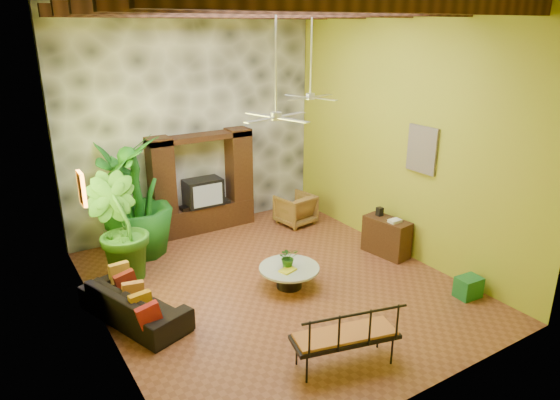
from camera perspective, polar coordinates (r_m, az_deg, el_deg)
ground at (r=9.40m, az=-0.65°, el=-9.55°), size 7.00×7.00×0.00m
back_wall at (r=11.55m, az=-9.95°, el=8.86°), size 6.00×0.02×5.00m
left_wall at (r=7.43m, az=-20.86°, el=2.10°), size 0.02×7.00×5.00m
right_wall at (r=10.33m, az=13.73°, el=7.39°), size 0.02×7.00×5.00m
stone_accent_wall at (r=11.49m, az=-9.83°, el=8.81°), size 5.98×0.10×4.98m
ceiling_beams at (r=8.24m, az=-0.78°, el=20.99°), size 5.95×5.36×0.22m
entertainment_center at (r=11.60m, az=-8.82°, el=1.13°), size 2.40×0.55×2.30m
ceiling_fan_front at (r=7.87m, az=-0.45°, el=11.02°), size 1.28×1.28×1.86m
ceiling_fan_back at (r=10.19m, az=3.52°, el=12.87°), size 1.28×1.28×1.86m
wall_art_mask at (r=8.49m, az=-21.72°, el=1.22°), size 0.06×0.32×0.55m
wall_art_painting at (r=9.95m, az=15.94°, el=5.57°), size 0.06×0.70×0.90m
sofa at (r=8.56m, az=-16.33°, el=-11.25°), size 1.41×2.18×0.59m
wicker_armchair at (r=11.99m, az=1.76°, el=-1.06°), size 0.90×0.92×0.74m
tall_plant_a at (r=10.98m, az=-18.00°, el=0.41°), size 1.37×1.47×2.32m
tall_plant_b at (r=9.64m, az=-18.01°, el=-3.10°), size 1.43×1.43×2.04m
tall_plant_c at (r=10.52m, az=-16.05°, el=0.33°), size 1.84×1.84×2.50m
coffee_table at (r=9.19m, az=1.06°, el=-8.47°), size 1.10×1.10×0.40m
centerpiece_plant at (r=9.05m, az=0.95°, el=-6.54°), size 0.42×0.39×0.39m
yellow_tray at (r=8.98m, az=0.89°, el=-8.02°), size 0.34×0.28×0.03m
iron_bench at (r=7.14m, az=7.87°, el=-14.94°), size 1.58×0.90×0.57m
side_console at (r=10.62m, az=12.07°, el=-4.13°), size 0.58×1.03×0.78m
green_bin at (r=9.50m, az=20.72°, el=-9.30°), size 0.45×0.35×0.37m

